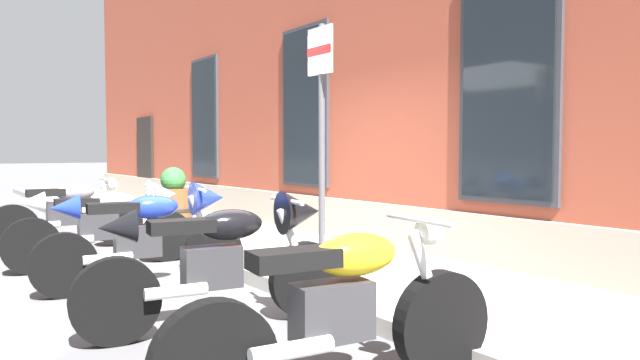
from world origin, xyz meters
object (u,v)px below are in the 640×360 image
at_px(motorcycle_blue_sport, 151,231).
at_px(parking_sign, 321,116).
at_px(motorcycle_white_sport, 110,220).
at_px(motorcycle_black_sport, 229,255).
at_px(motorcycle_yellow_naked, 343,312).
at_px(motorcycle_grey_naked, 69,215).
at_px(barrel_planter, 174,203).

bearing_deg(motorcycle_blue_sport, parking_sign, 43.12).
xyz_separation_m(motorcycle_white_sport, motorcycle_black_sport, (3.01, 0.06, 0.02)).
distance_m(motorcycle_blue_sport, motorcycle_black_sport, 1.66).
bearing_deg(motorcycle_yellow_naked, motorcycle_grey_naked, -178.79).
bearing_deg(motorcycle_white_sport, motorcycle_black_sport, 1.11).
bearing_deg(motorcycle_black_sport, motorcycle_blue_sport, -178.92).
distance_m(motorcycle_white_sport, motorcycle_blue_sport, 1.35).
distance_m(motorcycle_grey_naked, motorcycle_yellow_naked, 6.04).
relative_size(motorcycle_yellow_naked, parking_sign, 0.86).
distance_m(motorcycle_grey_naked, motorcycle_blue_sport, 2.87).
bearing_deg(barrel_planter, motorcycle_black_sport, -16.57).
bearing_deg(motorcycle_white_sport, motorcycle_blue_sport, 1.15).
relative_size(motorcycle_blue_sport, motorcycle_yellow_naked, 0.99).
height_order(motorcycle_grey_naked, motorcycle_yellow_naked, motorcycle_grey_naked).
height_order(motorcycle_yellow_naked, parking_sign, parking_sign).
relative_size(parking_sign, barrel_planter, 2.44).
relative_size(motorcycle_grey_naked, motorcycle_black_sport, 0.97).
relative_size(motorcycle_black_sport, motorcycle_yellow_naked, 1.02).
bearing_deg(motorcycle_blue_sport, motorcycle_white_sport, -178.85).
distance_m(motorcycle_grey_naked, motorcycle_white_sport, 1.52).
distance_m(motorcycle_grey_naked, barrel_planter, 1.57).
relative_size(motorcycle_grey_naked, motorcycle_white_sport, 0.95).
xyz_separation_m(motorcycle_black_sport, parking_sign, (-0.38, 1.17, 1.14)).
height_order(motorcycle_grey_naked, motorcycle_white_sport, motorcycle_white_sport).
bearing_deg(motorcycle_white_sport, motorcycle_yellow_naked, -0.10).
xyz_separation_m(motorcycle_white_sport, barrel_planter, (-1.62, 1.43, 0.01)).
height_order(motorcycle_grey_naked, motorcycle_black_sport, motorcycle_black_sport).
bearing_deg(motorcycle_yellow_naked, parking_sign, 146.91).
bearing_deg(parking_sign, barrel_planter, 177.21).
xyz_separation_m(motorcycle_blue_sport, barrel_planter, (-2.97, 1.41, -0.01)).
bearing_deg(motorcycle_yellow_naked, motorcycle_black_sport, 177.49).
bearing_deg(barrel_planter, parking_sign, -2.79).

